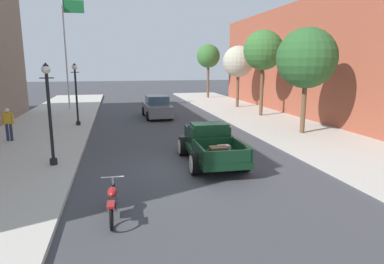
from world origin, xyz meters
TOP-DOWN VIEW (x-y plane):
  - ground_plane at (0.00, 0.00)m, footprint 140.00×140.00m
  - sidewalk_right at (7.25, 0.00)m, footprint 5.50×64.00m
  - building_right_storefront at (16.00, 11.70)m, footprint 12.00×28.00m
  - hotrod_truck_dark_green at (0.71, 0.67)m, footprint 2.28×4.98m
  - motorcycle_parked at (-3.15, -3.81)m, footprint 0.62×2.12m
  - car_background_grey at (-0.00, 12.74)m, footprint 1.99×4.36m
  - pedestrian_sidewalk_left at (-8.25, 5.93)m, footprint 0.53×0.22m
  - street_lamp_near at (-5.39, 1.04)m, footprint 0.50×0.32m
  - street_lamp_far at (-5.34, 9.81)m, footprint 0.50×0.32m
  - flagpole at (-6.60, 17.90)m, footprint 1.74×0.16m
  - street_tree_nearest at (7.17, 4.51)m, footprint 3.25×3.25m
  - street_tree_second at (7.63, 11.14)m, footprint 2.88×2.88m
  - street_tree_third at (7.67, 16.36)m, footprint 2.71×2.71m
  - street_tree_farthest at (7.39, 25.30)m, footprint 2.60×2.60m

SIDE VIEW (x-z plane):
  - ground_plane at x=0.00m, z-range 0.00..0.00m
  - sidewalk_right at x=7.25m, z-range 0.00..0.15m
  - motorcycle_parked at x=-3.15m, z-range -0.02..0.91m
  - hotrod_truck_dark_green at x=0.71m, z-range -0.04..1.54m
  - car_background_grey at x=0.00m, z-range -0.06..1.59m
  - pedestrian_sidewalk_left at x=-8.25m, z-range 0.26..1.91m
  - street_lamp_near at x=-5.39m, z-range 0.46..4.31m
  - street_lamp_far at x=-5.34m, z-range 0.46..4.31m
  - street_tree_third at x=7.67m, z-range 1.45..6.82m
  - building_right_storefront at x=16.00m, z-range 0.00..8.38m
  - street_tree_nearest at x=7.17m, z-range 1.38..7.10m
  - street_tree_farthest at x=7.39m, z-range 1.79..7.76m
  - street_tree_second at x=7.63m, z-range 1.79..8.00m
  - flagpole at x=-6.60m, z-range 1.19..10.35m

